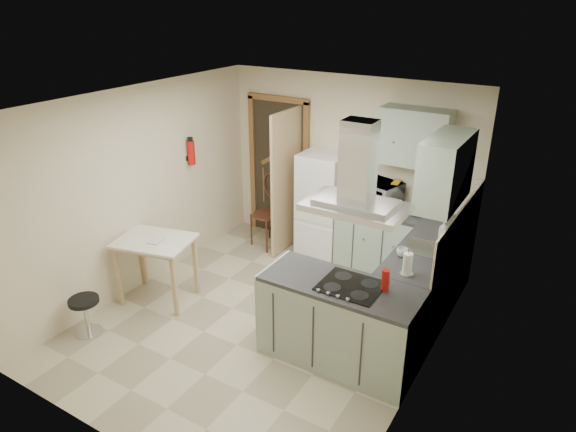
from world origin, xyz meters
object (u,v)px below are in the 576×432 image
Objects in this scene: peninsula at (340,323)px; bentwood_chair at (268,215)px; stool at (86,316)px; microwave at (376,193)px; drop_leaf_table at (158,270)px; extractor_hood at (356,207)px; fridge at (323,205)px.

peninsula is 2.72m from bentwood_chair.
microwave is at bearing 55.47° from stool.
drop_leaf_table is 0.87× the size of bentwood_chair.
extractor_hood reaches higher than peninsula.
bentwood_chair reaches higher than drop_leaf_table.
peninsula reaches higher than stool.
microwave is at bearing 2.31° from fridge.
extractor_hood is 0.91× the size of bentwood_chair.
extractor_hood is 2.19m from microwave.
extractor_hood reaches higher than drop_leaf_table.
extractor_hood is 3.05m from bentwood_chair.
drop_leaf_table is at bearing 78.19° from stool.
drop_leaf_table is 1.97× the size of stool.
peninsula is at bearing 180.00° from extractor_hood.
stool is 3.78m from microwave.
microwave is at bearing 34.51° from drop_leaf_table.
bentwood_chair is 1.67m from microwave.
extractor_hood is 2.07× the size of stool.
microwave reaches higher than peninsula.
bentwood_chair is at bearing 138.49° from peninsula.
fridge is 0.97× the size of peninsula.
extractor_hood is at bearing -23.71° from bentwood_chair.
fridge is 2.57m from extractor_hood.
peninsula is at bearing -11.14° from drop_leaf_table.
bentwood_chair is (-0.81, -0.18, -0.26)m from fridge.
fridge is at bearing -162.06° from microwave.
bentwood_chair is at bearing 139.84° from extractor_hood.
stool is (-0.53, -2.83, -0.28)m from bentwood_chair.
bentwood_chair is at bearing -156.80° from microwave.
peninsula is 1.80× the size of drop_leaf_table.
extractor_hood reaches higher than stool.
stool is 0.71× the size of microwave.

